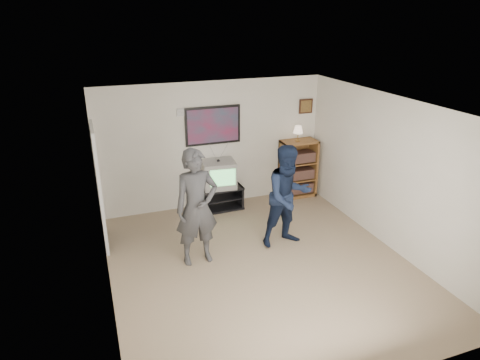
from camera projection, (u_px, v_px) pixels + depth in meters
room_shell at (254, 184)px, 6.52m from camera, size 4.51×5.00×2.51m
media_stand at (218, 198)px, 8.54m from camera, size 0.95×0.55×0.47m
crt_television at (219, 174)px, 8.36m from camera, size 0.68×0.60×0.53m
bookshelf at (298, 169)px, 9.01m from camera, size 0.74×0.42×1.22m
table_lamp at (298, 133)px, 8.72m from camera, size 0.20×0.20×0.32m
person_tall at (197, 207)px, 6.49m from camera, size 0.70×0.48×1.85m
person_short at (288, 196)px, 7.02m from camera, size 0.90×0.72×1.74m
controller_left at (195, 190)px, 6.62m from camera, size 0.04×0.12×0.03m
controller_right at (282, 179)px, 7.17m from camera, size 0.06×0.12×0.03m
poster at (213, 125)px, 8.23m from camera, size 1.10×0.03×0.75m
air_vent at (184, 112)px, 7.94m from camera, size 0.28×0.02×0.14m
small_picture at (306, 106)px, 8.79m from camera, size 0.30×0.03×0.30m
doorway at (98, 189)px, 6.99m from camera, size 0.03×0.85×2.00m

